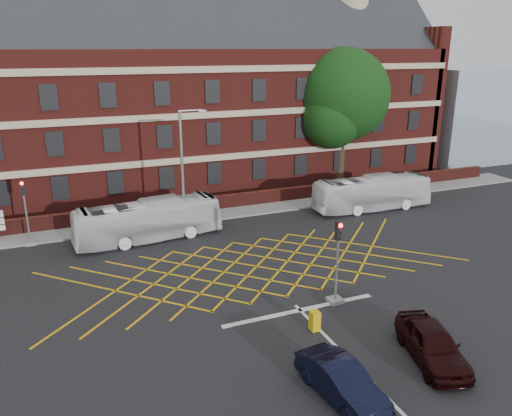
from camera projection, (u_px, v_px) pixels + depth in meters
name	position (u px, v px, depth m)	size (l,w,h in m)	color
ground	(271.00, 281.00, 27.23)	(120.00, 120.00, 0.00)	black
victorian_building	(173.00, 98.00, 44.25)	(51.00, 12.17, 20.40)	maroon
boundary_wall	(202.00, 205.00, 38.49)	(56.00, 0.50, 1.10)	#501915
far_pavement	(206.00, 215.00, 37.76)	(60.00, 3.00, 0.12)	slate
glass_block	(469.00, 113.00, 56.51)	(14.00, 10.00, 10.00)	#99B2BF
box_junction_hatching	(257.00, 266.00, 28.98)	(11.50, 0.12, 0.02)	#CC990C
stop_line	(300.00, 310.00, 24.15)	(8.00, 0.30, 0.02)	silver
centre_line	(381.00, 392.00, 18.43)	(0.15, 14.00, 0.02)	silver
bus_left	(148.00, 221.00, 32.61)	(2.24, 9.56, 2.66)	silver
bus_right	(372.00, 193.00, 38.76)	(2.23, 9.52, 2.65)	white
car_navy	(341.00, 381.00, 17.97)	(1.43, 4.11, 1.35)	black
car_maroon	(432.00, 344.00, 20.12)	(1.77, 4.41, 1.50)	black
deciduous_tree	(342.00, 102.00, 44.31)	(8.31, 8.25, 12.22)	black
traffic_light_near	(337.00, 270.00, 24.39)	(0.70, 0.70, 4.27)	slate
traffic_light_far	(27.00, 219.00, 31.66)	(0.70, 0.70, 4.27)	slate
street_lamp	(184.00, 193.00, 33.55)	(2.25, 1.00, 8.32)	slate
utility_cabinet	(315.00, 321.00, 22.36)	(0.40, 0.44, 0.92)	gold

